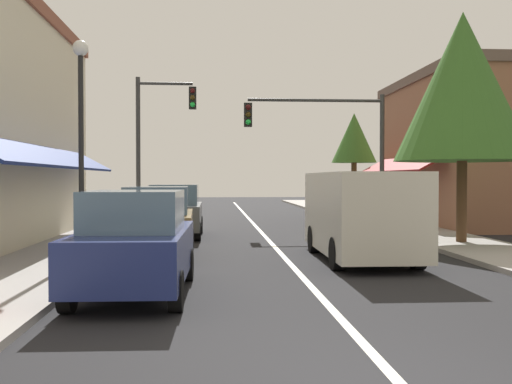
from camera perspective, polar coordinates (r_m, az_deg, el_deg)
The scene contains 14 objects.
ground_plane at distance 23.34m, azimuth 0.23°, elevation -3.56°, with size 80.00×80.00×0.00m, color black.
sidewalk_left at distance 23.56m, azimuth -13.25°, elevation -3.40°, with size 2.60×56.00×0.12m, color #A39E99.
sidewalk_right at distance 24.38m, azimuth 13.25°, elevation -3.24°, with size 2.60×56.00×0.12m, color #A39E99.
lane_center_stripe at distance 23.34m, azimuth 0.23°, elevation -3.55°, with size 0.14×52.00×0.01m, color silver.
storefront_right_block at distance 27.47m, azimuth 19.21°, elevation 3.84°, with size 5.91×10.20×6.45m.
parked_car_nearest_left at distance 10.33m, azimuth -11.42°, elevation -4.82°, with size 1.86×4.14×1.77m.
parked_car_second_left at distance 15.21m, azimuth -9.37°, elevation -2.85°, with size 1.86×4.14×1.77m.
parked_car_third_left at distance 20.27m, azimuth -7.71°, elevation -1.82°, with size 1.80×4.11×1.77m.
van_in_lane at distance 14.64m, azimuth 9.91°, elevation -1.96°, with size 2.04×5.20×2.12m.
traffic_signal_mast_arm at distance 23.30m, azimuth 7.26°, elevation 5.34°, with size 5.48×0.50×5.24m.
traffic_signal_left_corner at distance 24.75m, azimuth -9.51°, elevation 5.83°, with size 2.46×0.50×6.09m.
street_lamp_left_near at distance 14.39m, azimuth -16.35°, elevation 7.04°, with size 0.36×0.36×5.14m.
tree_right_near at distance 18.70m, azimuth 19.09°, elevation 9.45°, with size 3.95×3.95×6.84m.
tree_right_far at distance 33.32m, azimuth 9.33°, elevation 5.04°, with size 2.46×2.46×5.56m.
Camera 1 is at (-1.80, -5.18, 1.97)m, focal length 41.96 mm.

